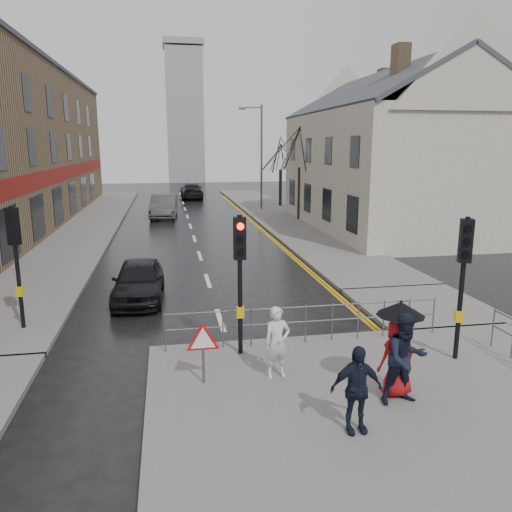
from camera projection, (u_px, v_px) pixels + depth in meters
name	position (u px, v px, depth m)	size (l,w,h in m)	color
ground	(234.00, 362.00, 11.99)	(120.00, 120.00, 0.00)	black
near_pavement	(421.00, 426.00, 9.13)	(10.00, 9.00, 0.14)	#605E5B
left_pavement	(90.00, 223.00, 32.96)	(4.00, 44.00, 0.14)	#605E5B
right_pavement	(275.00, 214.00, 37.12)	(4.00, 40.00, 0.14)	#605E5B
pavement_bridge_right	(422.00, 306.00, 15.98)	(4.00, 4.20, 0.14)	#605E5B
building_right_cream	(389.00, 151.00, 30.32)	(9.00, 16.40, 10.10)	beige
church_tower	(185.00, 117.00, 69.87)	(5.00, 5.00, 18.00)	#93969B
traffic_signal_near_left	(240.00, 261.00, 11.68)	(0.28, 0.27, 3.40)	black
traffic_signal_near_right	(464.00, 264.00, 11.39)	(0.34, 0.33, 3.40)	black
traffic_signal_far_left	(15.00, 246.00, 13.40)	(0.34, 0.33, 3.40)	black
guard_railing_front	(306.00, 315.00, 12.72)	(7.14, 0.04, 1.00)	#595B5E
warning_sign	(203.00, 343.00, 10.47)	(0.80, 0.07, 1.35)	#595B5E
street_lamp	(259.00, 150.00, 38.88)	(1.83, 0.25, 8.00)	#595B5E
tree_near	(300.00, 145.00, 33.31)	(2.40, 2.40, 6.58)	#33271C
tree_far	(281.00, 154.00, 41.24)	(2.40, 2.40, 5.64)	#33271C
pedestrian_a	(277.00, 342.00, 10.78)	(0.58, 0.38, 1.59)	silver
pedestrian_b	(406.00, 359.00, 9.66)	(0.90, 0.70, 1.84)	black
pedestrian_with_umbrella	(398.00, 344.00, 9.93)	(0.96, 0.96, 1.97)	#A11215
pedestrian_d	(356.00, 389.00, 8.70)	(0.94, 0.39, 1.60)	black
car_parked	(139.00, 280.00, 16.71)	(1.60, 3.98, 1.36)	black
car_mid	(164.00, 206.00, 35.88)	(1.73, 4.97, 1.64)	#404245
car_far	(192.00, 191.00, 48.49)	(2.08, 5.11, 1.48)	black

